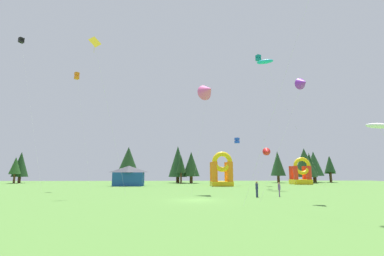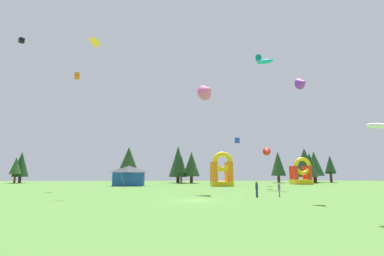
{
  "view_description": "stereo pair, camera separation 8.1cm",
  "coord_description": "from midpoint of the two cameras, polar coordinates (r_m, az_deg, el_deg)",
  "views": [
    {
      "loc": [
        -1.49,
        -28.42,
        2.86
      ],
      "look_at": [
        0.0,
        11.62,
        9.25
      ],
      "focal_mm": 25.68,
      "sensor_mm": 36.0,
      "label": 1
    },
    {
      "loc": [
        -1.41,
        -28.42,
        2.86
      ],
      "look_at": [
        0.0,
        11.62,
        9.25
      ],
      "focal_mm": 25.68,
      "sensor_mm": 36.0,
      "label": 2
    }
  ],
  "objects": [
    {
      "name": "kite_white_parafoil",
      "position": [
        33.16,
        34.27,
        0.39
      ],
      "size": [
        2.46,
        3.73,
        7.96
      ],
      "color": "white",
      "rests_on": "ground_plane"
    },
    {
      "name": "tree_row_10",
      "position": [
        82.92,
        26.84,
        -6.76
      ],
      "size": [
        2.49,
        2.49,
        7.01
      ],
      "color": "#4C331E",
      "rests_on": "ground_plane"
    },
    {
      "name": "tree_row_3",
      "position": [
        72.22,
        -2.87,
        -6.95
      ],
      "size": [
        4.82,
        4.82,
        9.53
      ],
      "color": "#4C331E",
      "rests_on": "ground_plane"
    },
    {
      "name": "kite_pink_delta",
      "position": [
        38.77,
        3.33,
        7.73
      ],
      "size": [
        3.73,
        2.79,
        15.19
      ],
      "color": "#EA599E",
      "rests_on": "ground_plane"
    },
    {
      "name": "inflatable_orange_dome",
      "position": [
        56.97,
        6.22,
        -9.21
      ],
      "size": [
        4.3,
        4.62,
        6.87
      ],
      "color": "yellow",
      "rests_on": "ground_plane"
    },
    {
      "name": "tree_row_9",
      "position": [
        82.55,
        24.06,
        -6.77
      ],
      "size": [
        4.86,
        4.86,
        8.36
      ],
      "color": "#4C331E",
      "rests_on": "ground_plane"
    },
    {
      "name": "tree_row_6",
      "position": [
        76.1,
        17.46,
        -7.05
      ],
      "size": [
        3.82,
        3.82,
        8.21
      ],
      "color": "#4C331E",
      "rests_on": "ground_plane"
    },
    {
      "name": "tree_row_8",
      "position": [
        78.12,
        23.29,
        -6.89
      ],
      "size": [
        3.55,
        3.55,
        7.77
      ],
      "color": "#4C331E",
      "rests_on": "ground_plane"
    },
    {
      "name": "kite_purple_delta",
      "position": [
        30.71,
        22.09,
        8.7
      ],
      "size": [
        5.92,
        1.56,
        12.54
      ],
      "color": "purple",
      "rests_on": "ground_plane"
    },
    {
      "name": "tree_row_11",
      "position": [
        84.32,
        26.74,
        -6.87
      ],
      "size": [
        2.89,
        2.89,
        7.09
      ],
      "color": "#4C331E",
      "rests_on": "ground_plane"
    },
    {
      "name": "tree_row_1",
      "position": [
        83.39,
        -31.93,
        -6.41
      ],
      "size": [
        3.87,
        3.87,
        7.94
      ],
      "color": "#4C331E",
      "rests_on": "ground_plane"
    },
    {
      "name": "kite_teal_box",
      "position": [
        59.12,
        13.68,
        13.92
      ],
      "size": [
        3.99,
        8.24,
        26.34
      ],
      "color": "#0C7F7A",
      "rests_on": "ground_plane"
    },
    {
      "name": "kite_blue_box",
      "position": [
        60.4,
        9.41,
        -2.57
      ],
      "size": [
        2.77,
        3.44,
        10.14
      ],
      "color": "blue",
      "rests_on": "ground_plane"
    },
    {
      "name": "festival_tent",
      "position": [
        58.17,
        -12.92,
        -9.65
      ],
      "size": [
        5.89,
        3.41,
        4.05
      ],
      "color": "#19478C",
      "rests_on": "ground_plane"
    },
    {
      "name": "kite_black_box",
      "position": [
        58.26,
        -31.85,
        15.1
      ],
      "size": [
        9.02,
        6.27,
        25.92
      ],
      "color": "black",
      "rests_on": "ground_plane"
    },
    {
      "name": "tree_row_5",
      "position": [
        69.96,
        -0.08,
        -7.51
      ],
      "size": [
        4.26,
        4.26,
        7.84
      ],
      "color": "#4C331E",
      "rests_on": "ground_plane"
    },
    {
      "name": "kite_cyan_parafoil",
      "position": [
        53.82,
        14.97,
        13.15
      ],
      "size": [
        8.99,
        5.72,
        23.42
      ],
      "color": "#19B7CC",
      "rests_on": "ground_plane"
    },
    {
      "name": "person_left_edge",
      "position": [
        32.78,
        13.36,
        -11.97
      ],
      "size": [
        0.42,
        0.42,
        1.78
      ],
      "rotation": [
        0.0,
        0.0,
        0.57
      ],
      "color": "navy",
      "rests_on": "ground_plane"
    },
    {
      "name": "tree_row_4",
      "position": [
        68.5,
        -2.19,
        -7.57
      ],
      "size": [
        2.44,
        2.44,
        6.8
      ],
      "color": "#4C331E",
      "rests_on": "ground_plane"
    },
    {
      "name": "tree_row_2",
      "position": [
        73.29,
        -13.01,
        -6.67
      ],
      "size": [
        5.68,
        5.68,
        9.27
      ],
      "color": "#4C331E",
      "rests_on": "ground_plane"
    },
    {
      "name": "kite_yellow_diamond",
      "position": [
        39.32,
        -19.58,
        16.09
      ],
      "size": [
        5.55,
        1.28,
        19.96
      ],
      "color": "yellow",
      "rests_on": "ground_plane"
    },
    {
      "name": "tree_row_0",
      "position": [
        81.83,
        -32.71,
        -6.62
      ],
      "size": [
        2.73,
        2.73,
        6.5
      ],
      "color": "#4C331E",
      "rests_on": "ground_plane"
    },
    {
      "name": "kite_orange_box",
      "position": [
        50.55,
        -22.73,
        9.89
      ],
      "size": [
        5.01,
        4.17,
        19.3
      ],
      "color": "orange",
      "rests_on": "ground_plane"
    },
    {
      "name": "person_far_side",
      "position": [
        34.06,
        17.71,
        -11.81
      ],
      "size": [
        0.34,
        0.34,
        1.64
      ],
      "rotation": [
        0.0,
        0.0,
        1.36
      ],
      "color": "#724C8C",
      "rests_on": "ground_plane"
    },
    {
      "name": "ground_plane",
      "position": [
        28.6,
        0.93,
        -14.8
      ],
      "size": [
        120.0,
        120.0,
        0.0
      ],
      "primitive_type": "plane",
      "color": "#548438"
    },
    {
      "name": "inflatable_yellow_castle",
      "position": [
        68.69,
        21.76,
        -8.92
      ],
      "size": [
        4.13,
        3.59,
        6.12
      ],
      "color": "yellow",
      "rests_on": "ground_plane"
    },
    {
      "name": "kite_red_delta",
      "position": [
        57.98,
        15.36,
        -4.75
      ],
      "size": [
        3.87,
        1.81,
        7.74
      ],
      "color": "red",
      "rests_on": "ground_plane"
    },
    {
      "name": "tree_row_7",
      "position": [
        76.59,
        22.41,
        -6.66
      ],
      "size": [
        5.84,
        5.84,
        8.85
      ],
      "color": "#4C331E",
      "rests_on": "ground_plane"
    }
  ]
}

